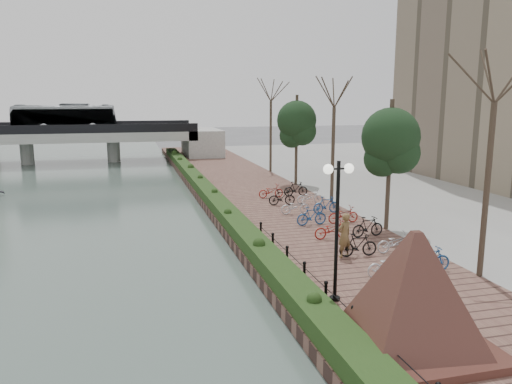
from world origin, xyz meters
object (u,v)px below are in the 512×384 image
object	(u,v)px
granite_monument	(413,289)
pedestrian	(344,235)
lamppost	(338,200)
motorcycle	(413,311)

from	to	relation	value
granite_monument	pedestrian	bearing A→B (deg)	78.84
lamppost	motorcycle	world-z (taller)	lamppost
granite_monument	lamppost	xyz separation A→B (m)	(-0.70, 3.41, 1.74)
granite_monument	pedestrian	distance (m)	7.67
lamppost	motorcycle	size ratio (longest dim) A/B	3.27
lamppost	pedestrian	size ratio (longest dim) A/B	2.45
pedestrian	motorcycle	bearing A→B (deg)	62.74
motorcycle	lamppost	bearing A→B (deg)	120.38
motorcycle	pedestrian	bearing A→B (deg)	81.78
granite_monument	motorcycle	xyz separation A→B (m)	(0.75, 1.10, -1.17)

